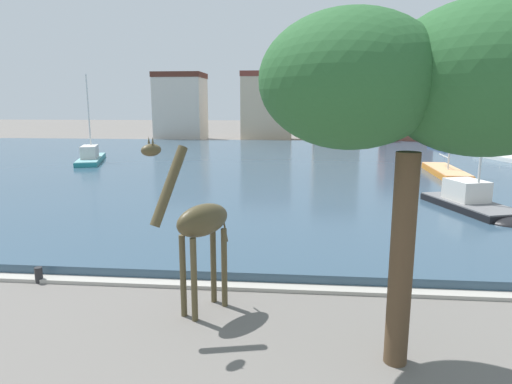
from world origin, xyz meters
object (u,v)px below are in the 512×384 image
sailboat_teal (92,159)px  shade_tree (424,81)px  sailboat_white (500,158)px  sailboat_black (475,207)px  sailboat_orange (448,176)px  giraffe_statue (199,225)px  sailboat_navy (445,149)px  mooring_bollard (39,275)px

sailboat_teal → shade_tree: bearing=-54.6°
sailboat_white → sailboat_black: sailboat_white is taller
sailboat_teal → sailboat_orange: 30.45m
sailboat_black → shade_tree: shade_tree is taller
giraffe_statue → sailboat_navy: bearing=65.3°
sailboat_white → sailboat_navy: size_ratio=1.13×
sailboat_white → mooring_bollard: 42.40m
sailboat_white → sailboat_navy: (-2.35, 8.85, -0.04)m
sailboat_black → shade_tree: bearing=-115.7°
giraffe_statue → mooring_bollard: giraffe_statue is taller
sailboat_orange → sailboat_navy: bearing=73.3°
sailboat_teal → sailboat_black: (27.71, -16.90, -0.04)m
sailboat_white → mooring_bollard: bearing=-130.6°
sailboat_navy → mooring_bollard: size_ratio=13.13×
sailboat_white → giraffe_statue: bearing=-123.0°
sailboat_black → mooring_bollard: (-16.94, -9.68, -0.34)m
sailboat_white → sailboat_black: size_ratio=1.13×
sailboat_white → sailboat_navy: bearing=104.9°
sailboat_white → shade_tree: bearing=-115.4°
sailboat_white → sailboat_teal: size_ratio=0.82×
sailboat_orange → shade_tree: (-8.50, -24.08, 5.58)m
giraffe_statue → sailboat_black: bearing=44.8°
shade_tree → mooring_bollard: size_ratio=15.15×
sailboat_black → sailboat_orange: 11.10m
sailboat_orange → shade_tree: 26.14m
sailboat_white → shade_tree: shade_tree is taller
sailboat_teal → sailboat_orange: size_ratio=1.05×
sailboat_navy → sailboat_orange: bearing=-106.7°
giraffe_statue → sailboat_navy: sailboat_navy is taller
sailboat_white → sailboat_orange: bearing=-126.1°
sailboat_teal → shade_tree: 37.29m
sailboat_navy → shade_tree: size_ratio=0.87×
sailboat_black → shade_tree: (-6.36, -13.19, 5.45)m
sailboat_teal → sailboat_black: 32.45m
sailboat_navy → sailboat_orange: (-6.13, -20.49, 0.08)m
sailboat_teal → shade_tree: (21.35, -30.09, 5.41)m
sailboat_orange → shade_tree: size_ratio=1.14×
sailboat_teal → sailboat_black: size_ratio=1.36×
sailboat_teal → sailboat_black: bearing=-31.4°
sailboat_black → mooring_bollard: 19.51m
sailboat_orange → mooring_bollard: bearing=-132.9°
sailboat_white → mooring_bollard: sailboat_white is taller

